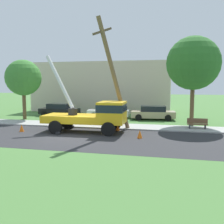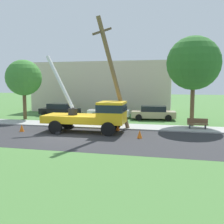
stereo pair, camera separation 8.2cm
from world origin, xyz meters
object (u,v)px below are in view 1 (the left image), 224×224
(traffic_cone_curbside, at_px, (118,127))
(parked_sedan_white, at_px, (109,111))
(leaning_utility_pole, at_px, (114,75))
(park_bench, at_px, (197,124))
(roadside_tree_far, at_px, (193,63))
(parked_sedan_tan, at_px, (153,113))
(parked_sedan_black, at_px, (59,110))
(roadside_tree_near, at_px, (23,78))
(traffic_cone_behind, at_px, (22,128))
(utility_truck, at_px, (95,114))
(traffic_cone_ahead, at_px, (140,134))

(traffic_cone_curbside, bearing_deg, parked_sedan_white, 109.39)
(leaning_utility_pole, xyz_separation_m, park_bench, (6.38, 2.28, -3.91))
(roadside_tree_far, bearing_deg, park_bench, -81.99)
(traffic_cone_curbside, distance_m, parked_sedan_tan, 7.27)
(parked_sedan_black, xyz_separation_m, park_bench, (14.50, -5.64, -0.25))
(leaning_utility_pole, bearing_deg, park_bench, 19.68)
(parked_sedan_white, bearing_deg, roadside_tree_near, -160.64)
(traffic_cone_behind, height_order, roadside_tree_near, roadside_tree_near)
(utility_truck, distance_m, traffic_cone_behind, 5.84)
(roadside_tree_near, bearing_deg, parked_sedan_tan, 11.39)
(park_bench, bearing_deg, traffic_cone_behind, -163.40)
(parked_sedan_white, bearing_deg, utility_truck, -82.95)
(utility_truck, height_order, parked_sedan_tan, utility_truck)
(roadside_tree_far, bearing_deg, traffic_cone_ahead, -119.95)
(traffic_cone_behind, relative_size, parked_sedan_white, 0.12)
(park_bench, bearing_deg, parked_sedan_tan, 127.62)
(leaning_utility_pole, relative_size, roadside_tree_far, 1.10)
(traffic_cone_curbside, xyz_separation_m, parked_sedan_black, (-8.35, 7.47, 0.43))
(parked_sedan_tan, bearing_deg, parked_sedan_black, 176.91)
(roadside_tree_near, bearing_deg, leaning_utility_pole, -24.13)
(park_bench, relative_size, roadside_tree_far, 0.21)
(traffic_cone_behind, bearing_deg, traffic_cone_curbside, 16.63)
(parked_sedan_tan, bearing_deg, utility_truck, -114.96)
(traffic_cone_ahead, height_order, parked_sedan_tan, parked_sedan_tan)
(utility_truck, bearing_deg, roadside_tree_far, 35.28)
(parked_sedan_white, xyz_separation_m, parked_sedan_tan, (4.76, -0.28, 0.00))
(parked_sedan_white, bearing_deg, parked_sedan_tan, -3.36)
(parked_sedan_white, bearing_deg, leaning_utility_pole, -73.27)
(parked_sedan_tan, height_order, park_bench, parked_sedan_tan)
(traffic_cone_ahead, distance_m, traffic_cone_curbside, 3.23)
(traffic_cone_ahead, distance_m, parked_sedan_white, 10.71)
(parked_sedan_black, bearing_deg, roadside_tree_far, -13.53)
(leaning_utility_pole, distance_m, traffic_cone_behind, 8.20)
(traffic_cone_curbside, bearing_deg, parked_sedan_black, 138.18)
(park_bench, bearing_deg, parked_sedan_black, 158.73)
(utility_truck, bearing_deg, leaning_utility_pole, 28.06)
(traffic_cone_curbside, bearing_deg, traffic_cone_ahead, -50.40)
(leaning_utility_pole, relative_size, parked_sedan_white, 1.88)
(traffic_cone_curbside, height_order, roadside_tree_far, roadside_tree_far)
(traffic_cone_behind, relative_size, traffic_cone_curbside, 1.00)
(traffic_cone_behind, distance_m, parked_sedan_tan, 13.03)
(leaning_utility_pole, xyz_separation_m, traffic_cone_curbside, (0.23, 0.45, -4.09))
(traffic_cone_ahead, bearing_deg, parked_sedan_black, 136.26)
(parked_sedan_white, bearing_deg, roadside_tree_far, -20.47)
(park_bench, height_order, roadside_tree_near, roadside_tree_near)
(leaning_utility_pole, height_order, park_bench, leaning_utility_pole)
(parked_sedan_tan, xyz_separation_m, roadside_tree_near, (-13.03, -2.62, 3.54))
(traffic_cone_curbside, bearing_deg, utility_truck, -143.09)
(traffic_cone_behind, xyz_separation_m, roadside_tree_near, (-3.65, 6.41, 3.97))
(roadside_tree_near, bearing_deg, roadside_tree_far, -0.74)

